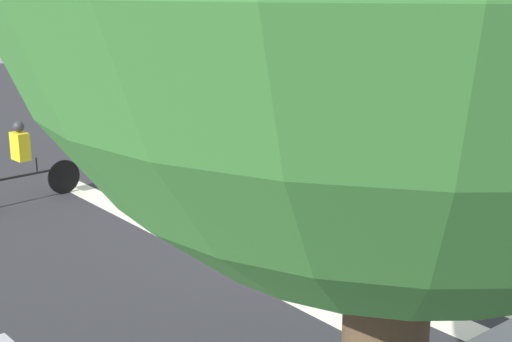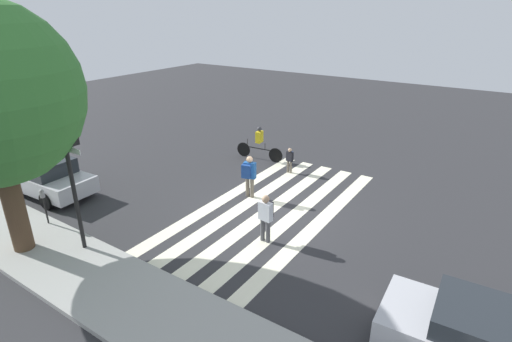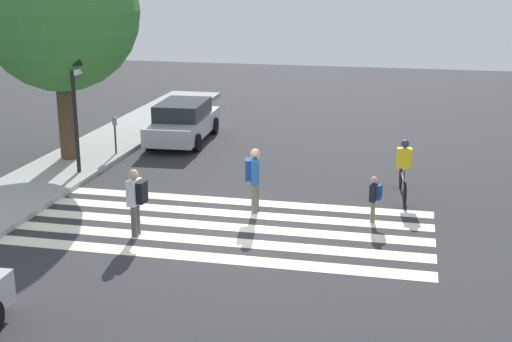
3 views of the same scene
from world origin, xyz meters
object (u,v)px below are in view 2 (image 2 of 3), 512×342
traffic_light (72,155)px  pedestrian_adult_tall_backpack (249,174)px  pedestrian_adult_blue_shirt (290,158)px  parking_meter (43,199)px  pedestrian_child_with_backpack (266,214)px  car_parked_silver_sedan (43,175)px  cyclist_mid_street (259,142)px

traffic_light → pedestrian_adult_tall_backpack: traffic_light is taller
pedestrian_adult_blue_shirt → traffic_light: bearing=88.2°
parking_meter → pedestrian_adult_tall_backpack: (-4.38, -5.69, -0.05)m
traffic_light → pedestrian_child_with_backpack: size_ratio=2.73×
pedestrian_adult_tall_backpack → car_parked_silver_sedan: pedestrian_adult_tall_backpack is taller
pedestrian_child_with_backpack → pedestrian_adult_tall_backpack: size_ratio=0.96×
pedestrian_adult_blue_shirt → pedestrian_child_with_backpack: bearing=123.6°
parking_meter → cyclist_mid_street: cyclist_mid_street is taller
pedestrian_adult_tall_backpack → car_parked_silver_sedan: bearing=-161.6°
traffic_light → parking_meter: 3.11m
traffic_light → car_parked_silver_sedan: bearing=-17.4°
pedestrian_adult_tall_backpack → car_parked_silver_sedan: size_ratio=0.37×
pedestrian_adult_tall_backpack → car_parked_silver_sedan: (7.07, 4.20, -0.25)m
parking_meter → cyclist_mid_street: 9.75m
pedestrian_adult_tall_backpack → cyclist_mid_street: bearing=105.5°
pedestrian_adult_tall_backpack → traffic_light: bearing=-121.9°
parking_meter → pedestrian_child_with_backpack: (-6.64, -3.37, -0.09)m
traffic_light → parking_meter: (2.33, -0.08, -2.06)m
pedestrian_child_with_backpack → car_parked_silver_sedan: 9.51m
pedestrian_child_with_backpack → pedestrian_adult_blue_shirt: bearing=-61.8°
traffic_light → pedestrian_child_with_backpack: 5.92m
parking_meter → pedestrian_child_with_backpack: pedestrian_child_with_backpack is taller
parking_meter → pedestrian_adult_tall_backpack: 7.19m
traffic_light → pedestrian_adult_blue_shirt: (-2.14, -8.87, -2.42)m
pedestrian_adult_blue_shirt → car_parked_silver_sedan: 10.22m
parking_meter → traffic_light: bearing=177.9°
traffic_light → car_parked_silver_sedan: traffic_light is taller
parking_meter → pedestrian_child_with_backpack: size_ratio=0.86×
parking_meter → cyclist_mid_street: bearing=-104.3°
cyclist_mid_street → pedestrian_child_with_backpack: bearing=120.2°
pedestrian_adult_tall_backpack → cyclist_mid_street: 4.25m
pedestrian_adult_blue_shirt → cyclist_mid_street: cyclist_mid_street is taller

